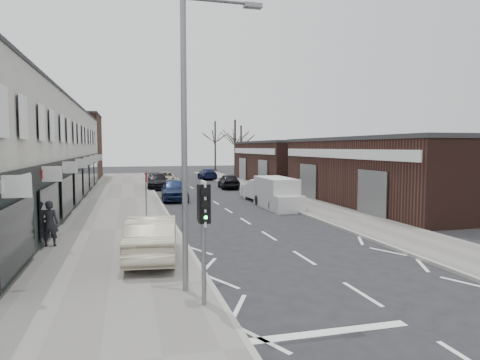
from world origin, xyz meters
TOP-DOWN VIEW (x-y plane):
  - ground at (0.00, 0.00)m, footprint 160.00×160.00m
  - pavement_left at (-6.75, 22.00)m, footprint 5.50×64.00m
  - pavement_right at (5.75, 22.00)m, footprint 3.50×64.00m
  - shop_terrace_left at (-13.50, 19.50)m, footprint 8.00×41.00m
  - brick_block_far at (-13.50, 45.00)m, footprint 8.00×10.00m
  - right_unit_near at (12.50, 14.00)m, footprint 10.00×18.00m
  - right_unit_far at (12.50, 34.00)m, footprint 10.00×16.00m
  - tree_far_a at (9.00, 48.00)m, footprint 3.60×3.60m
  - tree_far_b at (11.50, 54.00)m, footprint 3.60×3.60m
  - tree_far_c at (8.50, 60.00)m, footprint 3.60×3.60m
  - traffic_light at (-4.40, -2.02)m, footprint 0.28×0.60m
  - street_lamp at (-4.53, -0.80)m, footprint 2.23×0.22m
  - warning_sign at (-5.16, 12.00)m, footprint 0.12×0.80m
  - white_van at (3.40, 14.43)m, footprint 1.86×5.18m
  - sedan_on_pavement at (-5.39, 2.82)m, footprint 2.13×4.81m
  - pedestrian at (-9.20, 5.81)m, footprint 0.69×0.47m
  - parked_car_left_a at (-2.76, 20.19)m, footprint 2.22×4.94m
  - parked_car_left_b at (-3.40, 29.71)m, footprint 2.16×5.14m
  - parked_car_left_c at (-2.20, 34.85)m, footprint 2.44×4.89m
  - parked_car_right_a at (3.50, 18.21)m, footprint 2.04×5.10m
  - parked_car_right_b at (3.36, 28.19)m, footprint 2.05×4.42m
  - parked_car_right_c at (3.50, 40.49)m, footprint 1.93×4.71m

SIDE VIEW (x-z plane):
  - ground at x=0.00m, z-range 0.00..0.00m
  - tree_far_a at x=9.00m, z-range -4.00..4.00m
  - tree_far_b at x=11.50m, z-range -3.75..3.75m
  - tree_far_c at x=8.50m, z-range -4.25..4.25m
  - pavement_left at x=-6.75m, z-range 0.00..0.12m
  - pavement_right at x=5.75m, z-range 0.00..0.12m
  - parked_car_left_c at x=-2.20m, z-range 0.00..1.33m
  - parked_car_right_c at x=3.50m, z-range 0.00..1.37m
  - parked_car_right_b at x=3.36m, z-range 0.00..1.47m
  - parked_car_left_b at x=-3.40m, z-range 0.00..1.48m
  - parked_car_left_a at x=-2.76m, z-range 0.00..1.65m
  - parked_car_right_a at x=3.50m, z-range 0.00..1.65m
  - sedan_on_pavement at x=-5.39m, z-range 0.12..1.65m
  - white_van at x=3.40m, z-range -0.06..1.96m
  - pedestrian at x=-9.20m, z-range 0.12..1.94m
  - warning_sign at x=-5.16m, z-range 0.85..3.55m
  - right_unit_near at x=12.50m, z-range 0.00..4.50m
  - right_unit_far at x=12.50m, z-range 0.00..4.50m
  - traffic_light at x=-4.40m, z-range 0.86..3.96m
  - shop_terrace_left at x=-13.50m, z-range 0.00..7.10m
  - brick_block_far at x=-13.50m, z-range 0.00..8.00m
  - street_lamp at x=-4.53m, z-range 0.62..8.62m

